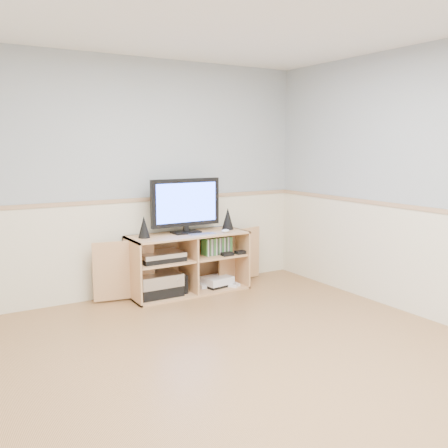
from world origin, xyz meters
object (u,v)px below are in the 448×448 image
at_px(media_cabinet, 186,261).
at_px(game_consoles, 216,282).
at_px(monitor, 186,204).
at_px(keyboard, 203,234).

bearing_deg(media_cabinet, game_consoles, -11.73).
bearing_deg(monitor, media_cabinet, 90.00).
distance_m(media_cabinet, game_consoles, 0.43).
bearing_deg(game_consoles, keyboard, -150.88).
xyz_separation_m(media_cabinet, monitor, (0.00, -0.01, 0.64)).
xyz_separation_m(keyboard, game_consoles, (0.23, 0.13, -0.59)).
relative_size(media_cabinet, monitor, 2.55).
xyz_separation_m(monitor, keyboard, (0.11, -0.19, -0.31)).
relative_size(keyboard, game_consoles, 0.63).
bearing_deg(media_cabinet, monitor, -90.00).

